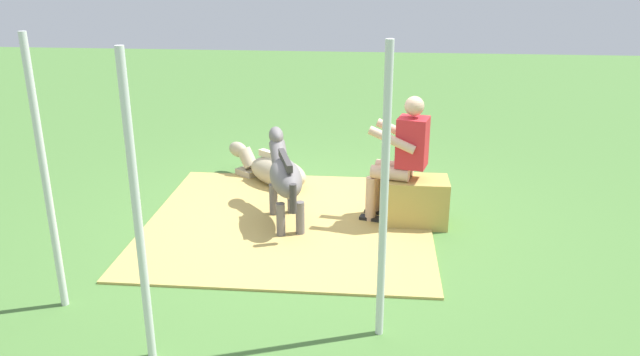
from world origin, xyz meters
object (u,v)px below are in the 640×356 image
object	(u,v)px
tent_pole_mid	(137,215)
hay_bale	(414,201)
person_seated	(401,153)
tent_pole_right	(45,178)
tent_pole_left	(384,198)
pony_lying	(272,170)
pony_standing	(284,175)

from	to	relation	value
tent_pole_mid	hay_bale	bearing A→B (deg)	-128.02
person_seated	tent_pole_mid	bearing A→B (deg)	54.64
hay_bale	tent_pole_right	xyz separation A→B (m)	(2.96, 1.92, 0.86)
hay_bale	person_seated	xyz separation A→B (m)	(0.16, -0.03, 0.52)
tent_pole_left	tent_pole_mid	distance (m)	1.69
tent_pole_left	pony_lying	bearing A→B (deg)	-66.98
hay_bale	pony_lying	size ratio (longest dim) A/B	0.57
pony_lying	tent_pole_right	bearing A→B (deg)	67.16
pony_lying	tent_pole_left	bearing A→B (deg)	113.02
pony_lying	tent_pole_left	xyz separation A→B (m)	(-1.34, 3.16, 0.92)
person_seated	tent_pole_right	world-z (taller)	tent_pole_right
tent_pole_right	tent_pole_left	bearing A→B (deg)	176.11
person_seated	tent_pole_right	bearing A→B (deg)	34.95
tent_pole_left	tent_pole_mid	xyz separation A→B (m)	(1.63, 0.45, 0.00)
person_seated	pony_standing	bearing A→B (deg)	5.37
hay_bale	pony_lying	world-z (taller)	hay_bale
pony_standing	pony_lying	world-z (taller)	pony_standing
person_seated	pony_standing	size ratio (longest dim) A/B	1.06
hay_bale	tent_pole_mid	size ratio (longest dim) A/B	0.31
person_seated	tent_pole_mid	size ratio (longest dim) A/B	0.62
person_seated	pony_lying	xyz separation A→B (m)	(1.54, -1.03, -0.59)
pony_standing	tent_pole_right	world-z (taller)	tent_pole_right
pony_standing	tent_pole_left	size ratio (longest dim) A/B	0.59
pony_standing	tent_pole_mid	bearing A→B (deg)	75.93
pony_standing	hay_bale	bearing A→B (deg)	-176.47
person_seated	tent_pole_left	size ratio (longest dim) A/B	0.62
hay_bale	pony_standing	distance (m)	1.41
pony_standing	pony_lying	distance (m)	1.24
tent_pole_mid	person_seated	bearing A→B (deg)	-125.36
hay_bale	pony_lying	bearing A→B (deg)	-31.94
tent_pole_left	tent_pole_right	size ratio (longest dim) A/B	1.00
tent_pole_right	tent_pole_mid	world-z (taller)	same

